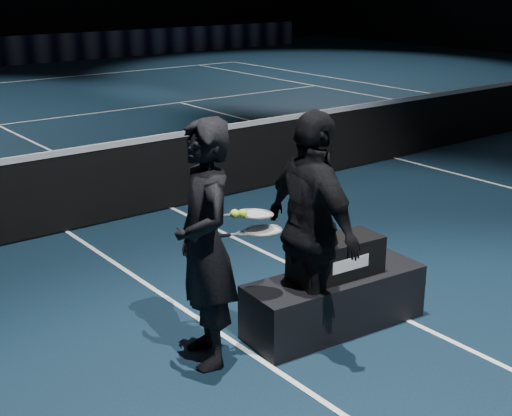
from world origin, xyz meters
The scene contains 13 objects.
floor centered at (0.00, 0.00, 0.00)m, with size 36.00×36.00×0.00m, color black.
court_lines centered at (0.00, 0.00, 0.00)m, with size 10.98×23.78×0.01m, color white, non-canonical shape.
net_mesh centered at (0.00, 0.00, 0.45)m, with size 12.80×0.02×0.86m, color black.
net_tape centered at (0.00, 0.00, 0.92)m, with size 12.80×0.03×0.07m, color white.
sponsor_backdrop centered at (0.00, 15.50, 0.45)m, with size 22.00×0.15×0.90m, color black.
player_bench centered at (-4.68, -3.51, 0.23)m, with size 1.54×0.51×0.46m, color black.
racket_bag centered at (-4.68, -3.51, 0.62)m, with size 0.77×0.33×0.31m, color black.
bag_signature centered at (-4.68, -3.68, 0.62)m, with size 0.36×0.00×0.10m, color white.
player_a centered at (-5.79, -3.29, 0.92)m, with size 0.67×0.44×1.85m, color black.
player_b centered at (-4.97, -3.54, 0.92)m, with size 1.08×0.45×1.85m, color black.
racket_lower centered at (-5.36, -3.42, 0.97)m, with size 0.68×0.22×0.03m, color black, non-canonical shape.
racket_upper centered at (-5.39, -3.37, 1.10)m, with size 0.68×0.22×0.03m, color black, non-canonical shape.
tennis_balls centered at (-5.54, -3.36, 1.15)m, with size 0.12×0.10×0.12m, color gold, non-canonical shape.
Camera 1 is at (-8.42, -7.30, 2.78)m, focal length 50.00 mm.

